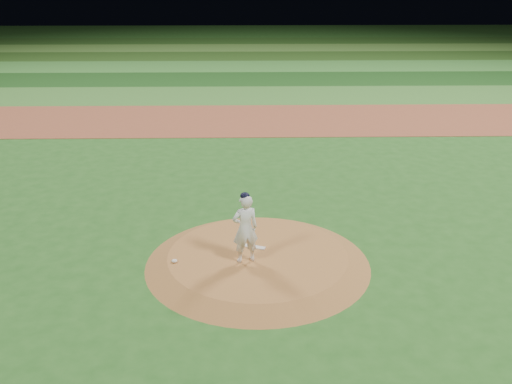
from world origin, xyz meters
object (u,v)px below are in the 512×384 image
(pitcher_on_mound, at_px, (245,228))
(pitching_rubber, at_px, (255,247))
(pitchers_mound, at_px, (258,259))
(rosin_bag, at_px, (174,261))

(pitcher_on_mound, bearing_deg, pitching_rubber, 71.73)
(pitchers_mound, xyz_separation_m, pitching_rubber, (-0.07, 0.38, 0.14))
(pitching_rubber, height_order, pitcher_on_mound, pitcher_on_mound)
(pitchers_mound, distance_m, pitching_rubber, 0.41)
(rosin_bag, height_order, pitcher_on_mound, pitcher_on_mound)
(rosin_bag, xyz_separation_m, pitcher_on_mound, (1.69, 0.03, 0.83))
(pitching_rubber, relative_size, pitcher_on_mound, 0.31)
(rosin_bag, relative_size, pitcher_on_mound, 0.08)
(pitcher_on_mound, bearing_deg, pitchers_mound, 46.61)
(pitchers_mound, height_order, rosin_bag, rosin_bag)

